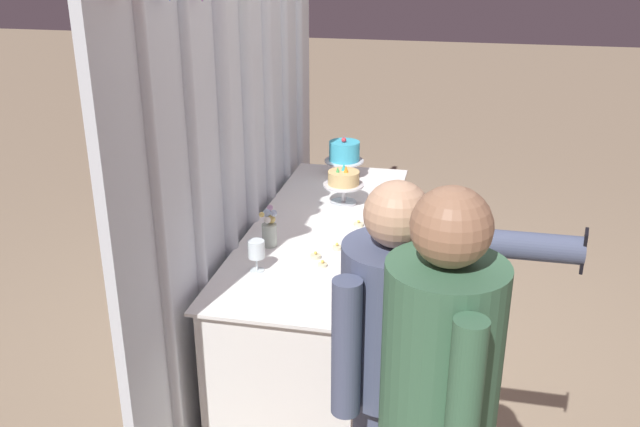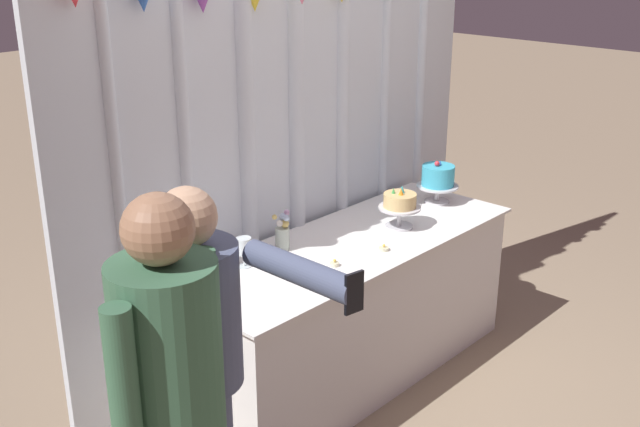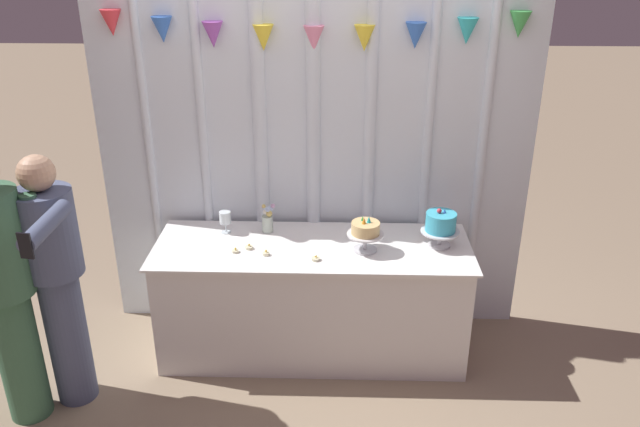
{
  "view_description": "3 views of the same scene",
  "coord_description": "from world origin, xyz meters",
  "px_view_note": "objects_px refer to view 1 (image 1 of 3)",
  "views": [
    {
      "loc": [
        -3.15,
        -0.56,
        2.12
      ],
      "look_at": [
        -0.14,
        0.08,
        0.88
      ],
      "focal_mm": 38.91,
      "sensor_mm": 36.0,
      "label": 1
    },
    {
      "loc": [
        -2.69,
        -2.18,
        2.24
      ],
      "look_at": [
        -0.08,
        0.24,
        0.89
      ],
      "focal_mm": 43.22,
      "sensor_mm": 36.0,
      "label": 2
    },
    {
      "loc": [
        0.15,
        -3.36,
        2.53
      ],
      "look_at": [
        0.05,
        0.14,
        0.96
      ],
      "focal_mm": 35.71,
      "sensor_mm": 36.0,
      "label": 3
    }
  ],
  "objects_px": {
    "wine_glass": "(256,250)",
    "cake_display_nearright": "(344,153)",
    "tealight_far_left": "(323,265)",
    "tealight_near_left": "(316,256)",
    "tealight_near_right": "(337,247)",
    "cake_display_nearleft": "(344,181)",
    "flower_vase": "(269,229)",
    "cake_table": "(322,291)",
    "guest_girl_blue_dress": "(392,387)",
    "tealight_far_right": "(359,224)"
  },
  "relations": [
    {
      "from": "wine_glass",
      "to": "tealight_far_right",
      "type": "distance_m",
      "value": 0.69
    },
    {
      "from": "cake_table",
      "to": "tealight_near_left",
      "type": "xyz_separation_m",
      "value": [
        -0.38,
        -0.05,
        0.39
      ]
    },
    {
      "from": "tealight_near_left",
      "to": "tealight_near_right",
      "type": "height_order",
      "value": "tealight_near_right"
    },
    {
      "from": "tealight_far_right",
      "to": "guest_girl_blue_dress",
      "type": "bearing_deg",
      "value": -166.87
    },
    {
      "from": "tealight_far_right",
      "to": "tealight_near_right",
      "type": "bearing_deg",
      "value": 169.72
    },
    {
      "from": "tealight_near_left",
      "to": "tealight_near_right",
      "type": "xyz_separation_m",
      "value": [
        0.11,
        -0.08,
        0.0
      ]
    },
    {
      "from": "cake_display_nearright",
      "to": "guest_girl_blue_dress",
      "type": "height_order",
      "value": "guest_girl_blue_dress"
    },
    {
      "from": "cake_table",
      "to": "flower_vase",
      "type": "distance_m",
      "value": 0.58
    },
    {
      "from": "cake_display_nearright",
      "to": "flower_vase",
      "type": "bearing_deg",
      "value": 171.2
    },
    {
      "from": "cake_display_nearleft",
      "to": "tealight_far_left",
      "type": "relative_size",
      "value": 5.33
    },
    {
      "from": "wine_glass",
      "to": "cake_display_nearright",
      "type": "bearing_deg",
      "value": -6.26
    },
    {
      "from": "cake_display_nearright",
      "to": "tealight_near_left",
      "type": "relative_size",
      "value": 5.08
    },
    {
      "from": "cake_display_nearleft",
      "to": "tealight_far_right",
      "type": "distance_m",
      "value": 0.34
    },
    {
      "from": "cake_display_nearleft",
      "to": "guest_girl_blue_dress",
      "type": "height_order",
      "value": "guest_girl_blue_dress"
    },
    {
      "from": "flower_vase",
      "to": "tealight_far_left",
      "type": "bearing_deg",
      "value": -119.54
    },
    {
      "from": "flower_vase",
      "to": "cake_display_nearleft",
      "type": "bearing_deg",
      "value": -21.72
    },
    {
      "from": "cake_display_nearleft",
      "to": "guest_girl_blue_dress",
      "type": "distance_m",
      "value": 1.75
    },
    {
      "from": "cake_display_nearright",
      "to": "tealight_near_right",
      "type": "height_order",
      "value": "cake_display_nearright"
    },
    {
      "from": "cake_table",
      "to": "cake_display_nearright",
      "type": "height_order",
      "value": "cake_display_nearright"
    },
    {
      "from": "cake_display_nearleft",
      "to": "tealight_far_right",
      "type": "xyz_separation_m",
      "value": [
        -0.29,
        -0.13,
        -0.12
      ]
    },
    {
      "from": "cake_table",
      "to": "tealight_far_left",
      "type": "height_order",
      "value": "tealight_far_left"
    },
    {
      "from": "tealight_far_left",
      "to": "tealight_near_left",
      "type": "bearing_deg",
      "value": 34.58
    },
    {
      "from": "cake_display_nearright",
      "to": "tealight_near_right",
      "type": "distance_m",
      "value": 1.06
    },
    {
      "from": "tealight_near_right",
      "to": "wine_glass",
      "type": "bearing_deg",
      "value": 133.85
    },
    {
      "from": "cake_display_nearright",
      "to": "guest_girl_blue_dress",
      "type": "distance_m",
      "value": 2.21
    },
    {
      "from": "cake_table",
      "to": "cake_display_nearleft",
      "type": "height_order",
      "value": "cake_display_nearleft"
    },
    {
      "from": "tealight_far_left",
      "to": "tealight_near_right",
      "type": "height_order",
      "value": "tealight_near_right"
    },
    {
      "from": "cake_display_nearleft",
      "to": "tealight_far_left",
      "type": "bearing_deg",
      "value": -176.24
    },
    {
      "from": "cake_display_nearleft",
      "to": "flower_vase",
      "type": "height_order",
      "value": "cake_display_nearleft"
    },
    {
      "from": "cake_display_nearright",
      "to": "cake_table",
      "type": "bearing_deg",
      "value": -178.15
    },
    {
      "from": "tealight_near_right",
      "to": "tealight_far_right",
      "type": "bearing_deg",
      "value": -10.28
    },
    {
      "from": "cake_display_nearleft",
      "to": "cake_display_nearright",
      "type": "height_order",
      "value": "cake_display_nearright"
    },
    {
      "from": "guest_girl_blue_dress",
      "to": "cake_display_nearright",
      "type": "bearing_deg",
      "value": 14.01
    },
    {
      "from": "tealight_far_left",
      "to": "guest_girl_blue_dress",
      "type": "bearing_deg",
      "value": -156.04
    },
    {
      "from": "tealight_near_left",
      "to": "tealight_far_left",
      "type": "bearing_deg",
      "value": -145.42
    },
    {
      "from": "flower_vase",
      "to": "guest_girl_blue_dress",
      "type": "distance_m",
      "value": 1.28
    },
    {
      "from": "cake_display_nearright",
      "to": "tealight_far_left",
      "type": "bearing_deg",
      "value": -174.02
    },
    {
      "from": "tealight_near_right",
      "to": "tealight_far_right",
      "type": "relative_size",
      "value": 0.82
    },
    {
      "from": "cake_table",
      "to": "tealight_far_left",
      "type": "relative_size",
      "value": 45.96
    },
    {
      "from": "tealight_far_right",
      "to": "tealight_far_left",
      "type": "bearing_deg",
      "value": 170.67
    },
    {
      "from": "cake_display_nearleft",
      "to": "flower_vase",
      "type": "bearing_deg",
      "value": 158.28
    },
    {
      "from": "cake_display_nearright",
      "to": "tealight_far_right",
      "type": "relative_size",
      "value": 4.76
    },
    {
      "from": "tealight_near_right",
      "to": "flower_vase",
      "type": "bearing_deg",
      "value": 93.69
    },
    {
      "from": "tealight_near_left",
      "to": "flower_vase",
      "type": "bearing_deg",
      "value": 69.44
    },
    {
      "from": "tealight_far_right",
      "to": "guest_girl_blue_dress",
      "type": "relative_size",
      "value": 0.03
    },
    {
      "from": "guest_girl_blue_dress",
      "to": "tealight_near_right",
      "type": "bearing_deg",
      "value": 19.06
    },
    {
      "from": "guest_girl_blue_dress",
      "to": "tealight_far_right",
      "type": "bearing_deg",
      "value": 13.13
    },
    {
      "from": "cake_display_nearleft",
      "to": "cake_display_nearright",
      "type": "bearing_deg",
      "value": 9.73
    },
    {
      "from": "wine_glass",
      "to": "tealight_far_left",
      "type": "relative_size",
      "value": 3.4
    },
    {
      "from": "cake_display_nearright",
      "to": "flower_vase",
      "type": "height_order",
      "value": "cake_display_nearright"
    }
  ]
}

